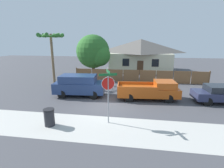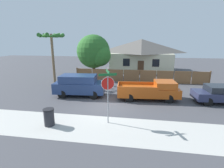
# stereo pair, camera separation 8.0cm
# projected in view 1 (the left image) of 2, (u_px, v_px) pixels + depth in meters

# --- Properties ---
(ground_plane) EXTENTS (80.00, 80.00, 0.00)m
(ground_plane) POSITION_uv_depth(u_px,v_px,m) (107.00, 106.00, 13.60)
(ground_plane) COLOR #47474C
(sidewalk_strip) EXTENTS (36.00, 3.20, 0.01)m
(sidewalk_strip) POSITION_uv_depth(u_px,v_px,m) (96.00, 128.00, 10.15)
(sidewalk_strip) COLOR beige
(sidewalk_strip) RESTS_ON ground
(wooden_fence) EXTENTS (15.83, 0.12, 1.59)m
(wooden_fence) POSITION_uv_depth(u_px,v_px,m) (139.00, 76.00, 20.98)
(wooden_fence) COLOR brown
(wooden_fence) RESTS_ON ground
(house) EXTENTS (10.31, 7.39, 5.12)m
(house) POSITION_uv_depth(u_px,v_px,m) (141.00, 54.00, 28.80)
(house) COLOR beige
(house) RESTS_ON ground
(oak_tree) EXTENTS (4.60, 4.38, 5.69)m
(oak_tree) POSITION_uv_depth(u_px,v_px,m) (94.00, 52.00, 22.90)
(oak_tree) COLOR brown
(oak_tree) RESTS_ON ground
(palm_tree) EXTENTS (2.82, 3.03, 5.73)m
(palm_tree) POSITION_uv_depth(u_px,v_px,m) (51.00, 40.00, 19.56)
(palm_tree) COLOR brown
(palm_tree) RESTS_ON ground
(red_suv) EXTENTS (4.64, 2.33, 1.92)m
(red_suv) POSITION_uv_depth(u_px,v_px,m) (79.00, 85.00, 15.78)
(red_suv) COLOR navy
(red_suv) RESTS_ON ground
(orange_pickup) EXTENTS (5.29, 2.38, 1.62)m
(orange_pickup) POSITION_uv_depth(u_px,v_px,m) (150.00, 90.00, 14.92)
(orange_pickup) COLOR #B74C14
(orange_pickup) RESTS_ON ground
(parked_sedan) EXTENTS (4.29, 2.15, 1.45)m
(parked_sedan) POSITION_uv_depth(u_px,v_px,m) (220.00, 94.00, 14.09)
(parked_sedan) COLOR #282D4C
(parked_sedan) RESTS_ON ground
(stop_sign) EXTENTS (1.00, 0.90, 3.28)m
(stop_sign) POSITION_uv_depth(u_px,v_px,m) (108.00, 87.00, 10.26)
(stop_sign) COLOR gray
(stop_sign) RESTS_ON ground
(trash_bin) EXTENTS (0.64, 0.64, 1.05)m
(trash_bin) POSITION_uv_depth(u_px,v_px,m) (49.00, 117.00, 10.34)
(trash_bin) COLOR #28282D
(trash_bin) RESTS_ON ground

